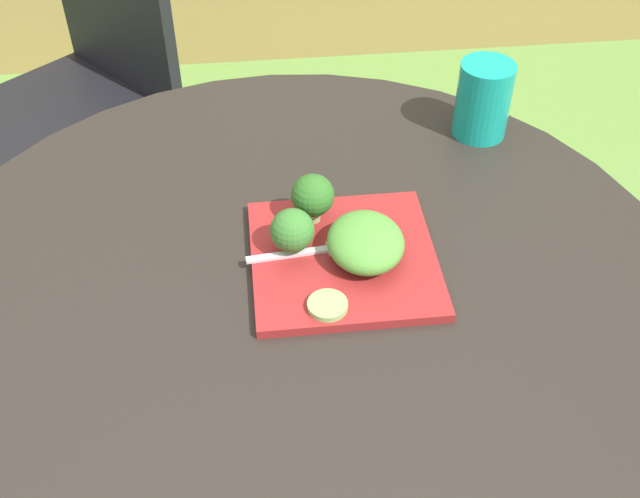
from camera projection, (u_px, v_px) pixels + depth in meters
The scene contains 9 objects.
patio_table at pixel (299, 381), 1.15m from camera, with size 1.06×1.06×0.74m.
patio_chair at pixel (84, 69), 1.82m from camera, with size 0.62×0.62×0.90m.
salad_plate at pixel (344, 259), 1.03m from camera, with size 0.25×0.25×0.01m, color maroon.
drinking_glass at pixel (483, 103), 1.22m from camera, with size 0.09×0.09×0.12m.
fork at pixel (315, 251), 1.02m from camera, with size 0.15×0.03×0.00m.
lettuce_mound at pixel (366, 242), 1.00m from camera, with size 0.10×0.12×0.05m, color #519338.
broccoli_floret_0 at pixel (313, 196), 1.05m from camera, with size 0.06×0.06×0.07m.
broccoli_floret_1 at pixel (290, 231), 1.00m from camera, with size 0.06×0.06×0.06m.
cucumber_slice_0 at pixel (328, 305), 0.95m from camera, with size 0.05×0.05×0.01m, color #8EB766.
Camera 1 is at (-0.05, -0.71, 1.45)m, focal length 42.92 mm.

